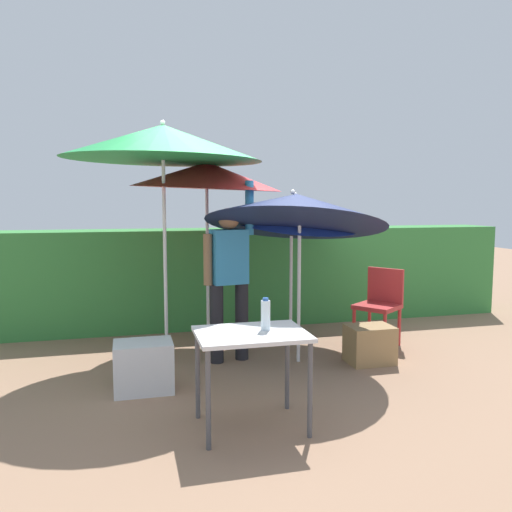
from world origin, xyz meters
TOP-DOWN VIEW (x-y plane):
  - ground_plane at (0.00, 0.00)m, footprint 24.00×24.00m
  - hedge_row at (0.00, 1.96)m, footprint 8.00×0.70m
  - umbrella_rainbow at (0.38, 0.12)m, footprint 1.91×1.88m
  - umbrella_orange at (-0.40, 0.99)m, footprint 1.73×1.72m
  - umbrella_yellow at (-0.92, 0.46)m, footprint 2.01×2.01m
  - umbrella_navy at (0.57, 0.80)m, footprint 1.65×1.65m
  - person_vendor at (-0.28, 0.31)m, footprint 0.56×0.28m
  - chair_plastic at (1.53, 0.46)m, footprint 0.61×0.61m
  - cooler_box at (-1.19, -0.35)m, footprint 0.51×0.37m
  - crate_cardboard at (1.11, -0.12)m, footprint 0.46×0.35m
  - folding_table at (-0.44, -1.29)m, footprint 0.80×0.60m
  - bottle_water at (-0.33, -1.26)m, footprint 0.07×0.07m

SIDE VIEW (x-z plane):
  - ground_plane at x=0.00m, z-range 0.00..0.00m
  - crate_cardboard at x=1.11m, z-range 0.00..0.39m
  - cooler_box at x=-1.19m, z-range 0.00..0.44m
  - chair_plastic at x=1.53m, z-range 0.07..0.96m
  - folding_table at x=-0.44m, z-range 0.27..0.99m
  - hedge_row at x=0.00m, z-range 0.00..1.30m
  - bottle_water at x=-0.33m, z-range 0.71..0.95m
  - person_vendor at x=-0.28m, z-range -0.01..1.87m
  - umbrella_rainbow at x=0.38m, z-range 0.57..2.59m
  - umbrella_navy at x=0.57m, z-range 0.63..2.54m
  - umbrella_orange at x=-0.40m, z-range 0.88..3.04m
  - umbrella_yellow at x=-0.92m, z-range 1.02..3.49m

